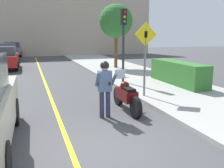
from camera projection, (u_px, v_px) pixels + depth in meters
name	position (u px, v px, depth m)	size (l,w,h in m)	color
ground_plane	(98.00, 148.00, 5.65)	(80.00, 80.00, 0.00)	#424244
sidewalk_curb	(180.00, 92.00, 10.86)	(4.40, 44.00, 0.13)	#9E9E99
road_center_line	(49.00, 92.00, 11.04)	(0.12, 36.00, 0.01)	yellow
building_backdrop	(38.00, 25.00, 29.12)	(28.00, 1.20, 7.27)	#B2A38E
motorcycle	(126.00, 96.00, 8.31)	(0.62, 2.23, 1.32)	black
person_biker	(105.00, 83.00, 7.52)	(0.59, 0.48, 1.75)	#282D4C
crossing_sign	(145.00, 52.00, 9.63)	(0.91, 0.08, 2.85)	slate
traffic_light	(124.00, 32.00, 12.32)	(0.26, 0.30, 3.62)	#2D2D30
hedge_row	(178.00, 73.00, 12.31)	(0.90, 3.91, 1.08)	#33702D
street_tree	(116.00, 21.00, 17.86)	(2.40, 2.40, 4.55)	brown
parked_car_red	(5.00, 58.00, 18.25)	(1.88, 4.20, 1.68)	black
parked_car_blue	(7.00, 52.00, 23.95)	(1.88, 4.20, 1.68)	black
parked_car_grey	(13.00, 49.00, 29.15)	(1.88, 4.20, 1.68)	black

